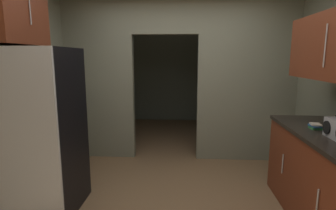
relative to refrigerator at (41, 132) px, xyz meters
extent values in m
cube|color=gray|center=(0.13, 1.64, 0.53)|extent=(1.11, 0.12, 2.81)
cube|color=gray|center=(2.48, 1.64, 0.53)|extent=(1.53, 0.12, 2.81)
cube|color=gray|center=(1.20, 1.64, 1.53)|extent=(1.04, 0.12, 0.80)
cube|color=gray|center=(1.41, 4.42, 0.53)|extent=(3.68, 0.10, 2.81)
cube|color=gray|center=(-0.38, 3.03, 0.53)|extent=(0.10, 2.77, 2.81)
cube|color=gray|center=(3.20, 3.03, 0.53)|extent=(0.10, 2.77, 2.81)
cube|color=black|center=(0.00, 0.02, 0.00)|extent=(0.73, 0.72, 1.75)
cube|color=#B7BABC|center=(0.00, -0.36, 0.00)|extent=(0.73, 0.03, 1.75)
cube|color=maroon|center=(2.93, -0.17, -0.43)|extent=(0.61, 1.81, 0.90)
cube|color=black|center=(2.93, -0.17, 0.04)|extent=(0.65, 1.81, 0.04)
cylinder|color=#B7BABC|center=(2.61, -0.57, -0.38)|extent=(0.01, 0.01, 0.22)
cylinder|color=#B7BABC|center=(2.61, 0.22, -0.38)|extent=(0.01, 0.01, 0.22)
cylinder|color=#B7BABC|center=(2.74, -0.17, 0.88)|extent=(0.01, 0.01, 0.38)
cylinder|color=black|center=(2.82, -0.20, 0.15)|extent=(0.01, 0.12, 0.12)
cube|color=#388C47|center=(2.86, 0.08, 0.07)|extent=(0.11, 0.11, 0.02)
cube|color=#2D609E|center=(2.85, 0.07, 0.09)|extent=(0.11, 0.12, 0.02)
cube|color=beige|center=(2.85, 0.07, 0.11)|extent=(0.11, 0.13, 0.01)
camera|label=1|loc=(1.52, -2.66, 0.78)|focal=28.68mm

